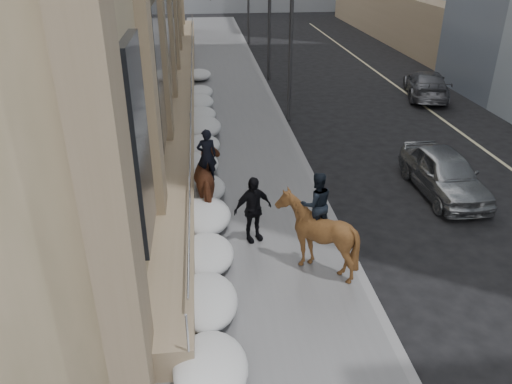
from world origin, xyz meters
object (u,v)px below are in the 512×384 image
pedestrian (253,209)px  car_silver (444,173)px  mounted_horse_right (316,230)px  mounted_horse_left (210,178)px  car_grey (426,84)px

pedestrian → car_silver: size_ratio=0.44×
mounted_horse_right → car_silver: 6.79m
mounted_horse_right → car_silver: (5.44, 4.03, -0.50)m
mounted_horse_left → car_silver: (8.05, 0.28, -0.36)m
mounted_horse_right → car_silver: mounted_horse_right is taller
mounted_horse_right → pedestrian: (-1.47, 1.57, -0.16)m
mounted_horse_right → car_silver: size_ratio=0.60×
mounted_horse_left → car_grey: bearing=-143.6°
mounted_horse_right → car_grey: (9.75, 15.53, -0.54)m
mounted_horse_left → car_grey: 17.08m
mounted_horse_left → mounted_horse_right: (2.61, -3.75, 0.14)m
car_silver → pedestrian: bearing=-160.6°
pedestrian → mounted_horse_left: bearing=97.1°
car_grey → mounted_horse_left: bearing=59.3°
car_silver → car_grey: car_silver is taller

